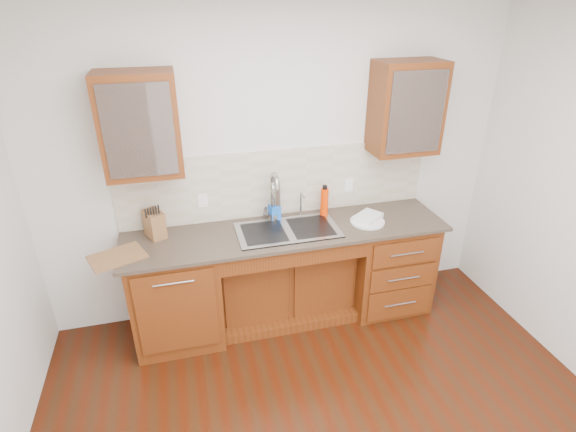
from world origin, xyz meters
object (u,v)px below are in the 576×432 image
object	(u,v)px
soap_bottle	(275,209)
knife_block	(154,224)
water_bottle	(324,202)
cutting_board	(117,257)
plate	(367,222)

from	to	relation	value
soap_bottle	knife_block	world-z (taller)	knife_block
water_bottle	knife_block	bearing A→B (deg)	-179.58
knife_block	cutting_board	distance (m)	0.40
plate	cutting_board	world-z (taller)	cutting_board
plate	soap_bottle	bearing A→B (deg)	160.49
cutting_board	water_bottle	bearing A→B (deg)	9.32
knife_block	soap_bottle	bearing A→B (deg)	-20.89
plate	cutting_board	size ratio (longest dim) A/B	0.76
water_bottle	knife_block	xyz separation A→B (m)	(-1.43, -0.01, -0.02)
soap_bottle	cutting_board	bearing A→B (deg)	-177.34
plate	cutting_board	distance (m)	2.03
cutting_board	plate	bearing A→B (deg)	1.65
knife_block	cutting_board	bearing A→B (deg)	-159.93
soap_bottle	knife_block	distance (m)	1.00
soap_bottle	plate	distance (m)	0.80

